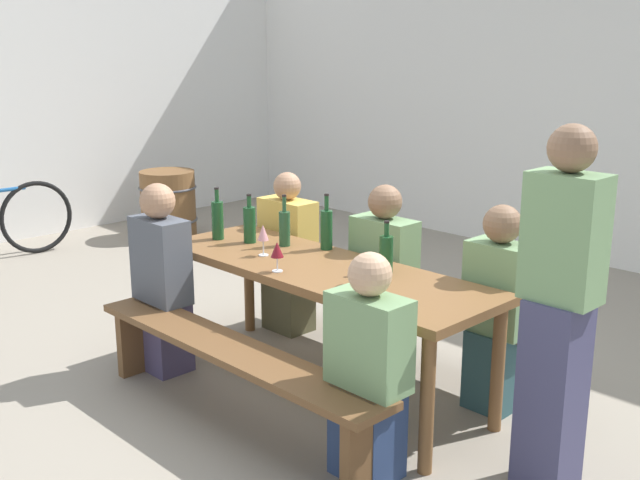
% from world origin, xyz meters
% --- Properties ---
extents(ground_plane, '(24.00, 24.00, 0.00)m').
position_xyz_m(ground_plane, '(0.00, 0.00, 0.00)').
color(ground_plane, gray).
extents(back_wall, '(14.00, 0.20, 3.20)m').
position_xyz_m(back_wall, '(0.00, 3.73, 1.60)').
color(back_wall, white).
rests_on(back_wall, ground).
extents(tasting_table, '(2.18, 0.71, 0.75)m').
position_xyz_m(tasting_table, '(0.00, 0.00, 0.67)').
color(tasting_table, brown).
rests_on(tasting_table, ground).
extents(bench_near, '(2.08, 0.30, 0.45)m').
position_xyz_m(bench_near, '(0.00, -0.66, 0.36)').
color(bench_near, brown).
rests_on(bench_near, ground).
extents(bench_far, '(2.08, 0.30, 0.45)m').
position_xyz_m(bench_far, '(0.00, 0.66, 0.36)').
color(bench_far, brown).
rests_on(bench_far, ground).
extents(wine_bottle_0, '(0.07, 0.07, 0.32)m').
position_xyz_m(wine_bottle_0, '(-0.47, 0.15, 0.87)').
color(wine_bottle_0, '#234C2D').
rests_on(wine_bottle_0, tasting_table).
extents(wine_bottle_1, '(0.07, 0.07, 0.34)m').
position_xyz_m(wine_bottle_1, '(-0.23, 0.28, 0.88)').
color(wine_bottle_1, '#194723').
rests_on(wine_bottle_1, tasting_table).
extents(wine_bottle_2, '(0.08, 0.08, 0.31)m').
position_xyz_m(wine_bottle_2, '(-0.68, 0.05, 0.87)').
color(wine_bottle_2, '#194723').
rests_on(wine_bottle_2, tasting_table).
extents(wine_bottle_3, '(0.08, 0.08, 0.34)m').
position_xyz_m(wine_bottle_3, '(-0.89, -0.05, 0.88)').
color(wine_bottle_3, '#194723').
rests_on(wine_bottle_3, tasting_table).
extents(wine_bottle_4, '(0.08, 0.08, 0.29)m').
position_xyz_m(wine_bottle_4, '(0.34, 0.17, 0.86)').
color(wine_bottle_4, '#194723').
rests_on(wine_bottle_4, tasting_table).
extents(wine_glass_0, '(0.07, 0.07, 0.17)m').
position_xyz_m(wine_glass_0, '(-0.08, -0.25, 0.87)').
color(wine_glass_0, silver).
rests_on(wine_glass_0, tasting_table).
extents(wine_glass_1, '(0.08, 0.08, 0.16)m').
position_xyz_m(wine_glass_1, '(0.39, -0.12, 0.86)').
color(wine_glass_1, silver).
rests_on(wine_glass_1, tasting_table).
extents(wine_glass_2, '(0.07, 0.07, 0.19)m').
position_xyz_m(wine_glass_2, '(-0.39, -0.09, 0.88)').
color(wine_glass_2, silver).
rests_on(wine_glass_2, tasting_table).
extents(seated_guest_near_0, '(0.38, 0.24, 1.18)m').
position_xyz_m(seated_guest_near_0, '(-0.86, -0.51, 0.56)').
color(seated_guest_near_0, '#4A4165').
rests_on(seated_guest_near_0, ground).
extents(seated_guest_near_1, '(0.39, 0.24, 1.09)m').
position_xyz_m(seated_guest_near_1, '(0.83, -0.51, 0.51)').
color(seated_guest_near_1, navy).
rests_on(seated_guest_near_1, ground).
extents(seated_guest_far_0, '(0.42, 0.24, 1.13)m').
position_xyz_m(seated_guest_far_0, '(-0.83, 0.51, 0.53)').
color(seated_guest_far_0, brown).
rests_on(seated_guest_far_0, ground).
extents(seated_guest_far_1, '(0.41, 0.24, 1.16)m').
position_xyz_m(seated_guest_far_1, '(0.04, 0.51, 0.55)').
color(seated_guest_far_1, '#485038').
rests_on(seated_guest_far_1, ground).
extents(seated_guest_far_2, '(0.34, 0.24, 1.16)m').
position_xyz_m(seated_guest_far_2, '(0.86, 0.51, 0.56)').
color(seated_guest_far_2, '#2D5157').
rests_on(seated_guest_far_2, ground).
extents(standing_host, '(0.32, 0.24, 1.66)m').
position_xyz_m(standing_host, '(1.47, 0.02, 0.82)').
color(standing_host, '#414063').
rests_on(standing_host, ground).
extents(wine_barrel, '(0.60, 0.60, 0.69)m').
position_xyz_m(wine_barrel, '(-3.74, 1.43, 0.34)').
color(wine_barrel, brown).
rests_on(wine_barrel, ground).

